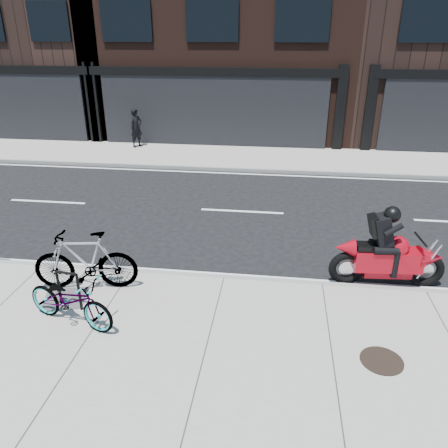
# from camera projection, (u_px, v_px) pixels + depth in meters

# --- Properties ---
(ground) EXTENTS (120.00, 120.00, 0.00)m
(ground) POSITION_uv_depth(u_px,v_px,m) (234.00, 241.00, 10.88)
(ground) COLOR black
(ground) RESTS_ON ground
(sidewalk_near) EXTENTS (60.00, 6.00, 0.13)m
(sidewalk_near) POSITION_uv_depth(u_px,v_px,m) (197.00, 388.00, 6.31)
(sidewalk_near) COLOR gray
(sidewalk_near) RESTS_ON ground
(sidewalk_far) EXTENTS (60.00, 3.50, 0.13)m
(sidewalk_far) POSITION_uv_depth(u_px,v_px,m) (255.00, 158.00, 17.88)
(sidewalk_far) COLOR gray
(sidewalk_far) RESTS_ON ground
(building_midwest) EXTENTS (10.00, 10.00, 12.00)m
(building_midwest) POSITION_uv_depth(u_px,v_px,m) (40.00, 7.00, 23.05)
(building_midwest) COLOR black
(building_midwest) RESTS_ON ground
(bike_rack) EXTENTS (0.45, 0.10, 0.76)m
(bike_rack) POSITION_uv_depth(u_px,v_px,m) (69.00, 287.00, 7.86)
(bike_rack) COLOR black
(bike_rack) RESTS_ON sidewalk_near
(bicycle_front) EXTENTS (1.86, 1.09, 0.93)m
(bicycle_front) POSITION_uv_depth(u_px,v_px,m) (70.00, 300.00, 7.45)
(bicycle_front) COLOR gray
(bicycle_front) RESTS_ON sidewalk_near
(bicycle_rear) EXTENTS (2.07, 0.87, 1.21)m
(bicycle_rear) POSITION_uv_depth(u_px,v_px,m) (85.00, 261.00, 8.44)
(bicycle_rear) COLOR gray
(bicycle_rear) RESTS_ON sidewalk_near
(motorcycle) EXTENTS (2.33, 0.59, 1.74)m
(motorcycle) POSITION_uv_depth(u_px,v_px,m) (394.00, 254.00, 8.74)
(motorcycle) COLOR black
(motorcycle) RESTS_ON ground
(pedestrian) EXTENTS (0.67, 0.72, 1.66)m
(pedestrian) POSITION_uv_depth(u_px,v_px,m) (136.00, 128.00, 18.99)
(pedestrian) COLOR black
(pedestrian) RESTS_ON sidewalk_far
(manhole_cover) EXTENTS (0.87, 0.87, 0.02)m
(manhole_cover) POSITION_uv_depth(u_px,v_px,m) (382.00, 361.00, 6.73)
(manhole_cover) COLOR black
(manhole_cover) RESTS_ON sidewalk_near
(utility_grate) EXTENTS (0.93, 0.93, 0.02)m
(utility_grate) POSITION_uv_depth(u_px,v_px,m) (65.00, 299.00, 8.30)
(utility_grate) COLOR #4C4B4E
(utility_grate) RESTS_ON sidewalk_near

